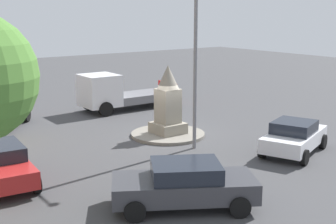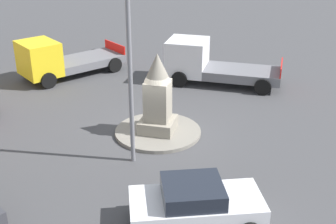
{
  "view_description": "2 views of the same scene",
  "coord_description": "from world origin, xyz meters",
  "px_view_note": "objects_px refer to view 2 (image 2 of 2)",
  "views": [
    {
      "loc": [
        17.65,
        -12.93,
        5.98
      ],
      "look_at": [
        0.63,
        -0.46,
        1.35
      ],
      "focal_mm": 49.88,
      "sensor_mm": 36.0,
      "label": 1
    },
    {
      "loc": [
        15.87,
        4.52,
        8.39
      ],
      "look_at": [
        0.43,
        0.54,
        1.22
      ],
      "focal_mm": 47.46,
      "sensor_mm": 36.0,
      "label": 2
    }
  ],
  "objects_px": {
    "car_white_approaching": "(195,204)",
    "truck_yellow_far_side": "(58,60)",
    "streetlamp": "(129,32)",
    "truck_white_near_island": "(207,63)",
    "monument": "(158,96)"
  },
  "relations": [
    {
      "from": "monument",
      "to": "truck_white_near_island",
      "type": "height_order",
      "value": "monument"
    },
    {
      "from": "truck_white_near_island",
      "to": "truck_yellow_far_side",
      "type": "distance_m",
      "value": 8.14
    },
    {
      "from": "streetlamp",
      "to": "truck_yellow_far_side",
      "type": "distance_m",
      "value": 10.9
    },
    {
      "from": "truck_yellow_far_side",
      "to": "streetlamp",
      "type": "bearing_deg",
      "value": 42.17
    },
    {
      "from": "streetlamp",
      "to": "car_white_approaching",
      "type": "height_order",
      "value": "streetlamp"
    },
    {
      "from": "streetlamp",
      "to": "truck_white_near_island",
      "type": "xyz_separation_m",
      "value": [
        -8.93,
        1.17,
        -3.78
      ]
    },
    {
      "from": "streetlamp",
      "to": "truck_white_near_island",
      "type": "height_order",
      "value": "streetlamp"
    },
    {
      "from": "monument",
      "to": "truck_white_near_island",
      "type": "xyz_separation_m",
      "value": [
        -6.56,
        0.88,
        -0.6
      ]
    },
    {
      "from": "car_white_approaching",
      "to": "truck_yellow_far_side",
      "type": "relative_size",
      "value": 0.72
    },
    {
      "from": "monument",
      "to": "streetlamp",
      "type": "bearing_deg",
      "value": -6.95
    },
    {
      "from": "streetlamp",
      "to": "truck_yellow_far_side",
      "type": "height_order",
      "value": "streetlamp"
    },
    {
      "from": "truck_yellow_far_side",
      "to": "car_white_approaching",
      "type": "bearing_deg",
      "value": 42.62
    },
    {
      "from": "monument",
      "to": "truck_white_near_island",
      "type": "distance_m",
      "value": 6.64
    },
    {
      "from": "monument",
      "to": "truck_yellow_far_side",
      "type": "xyz_separation_m",
      "value": [
        -5.2,
        -7.15,
        -0.63
      ]
    },
    {
      "from": "streetlamp",
      "to": "truck_white_near_island",
      "type": "bearing_deg",
      "value": 172.52
    }
  ]
}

